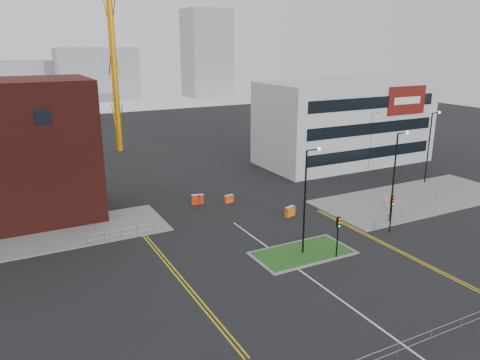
% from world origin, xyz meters
% --- Properties ---
extents(ground, '(200.00, 200.00, 0.00)m').
position_xyz_m(ground, '(0.00, 0.00, 0.00)').
color(ground, black).
rests_on(ground, ground).
extents(pavement_left, '(28.00, 8.00, 0.12)m').
position_xyz_m(pavement_left, '(-20.00, 22.00, 0.06)').
color(pavement_left, slate).
rests_on(pavement_left, ground).
extents(pavement_right, '(24.00, 10.00, 0.12)m').
position_xyz_m(pavement_right, '(22.00, 14.00, 0.06)').
color(pavement_right, slate).
rests_on(pavement_right, ground).
extents(island_kerb, '(8.60, 4.60, 0.08)m').
position_xyz_m(island_kerb, '(2.00, 8.00, 0.04)').
color(island_kerb, slate).
rests_on(island_kerb, ground).
extents(grass_island, '(8.00, 4.00, 0.12)m').
position_xyz_m(grass_island, '(2.00, 8.00, 0.06)').
color(grass_island, '#1D4C19').
rests_on(grass_island, ground).
extents(office_block, '(25.00, 12.20, 12.00)m').
position_xyz_m(office_block, '(26.01, 31.97, 6.00)').
color(office_block, silver).
rests_on(office_block, ground).
extents(streetlamp_island, '(1.46, 0.36, 9.18)m').
position_xyz_m(streetlamp_island, '(2.22, 8.00, 5.41)').
color(streetlamp_island, black).
rests_on(streetlamp_island, ground).
extents(streetlamp_right_near, '(1.46, 0.36, 9.18)m').
position_xyz_m(streetlamp_right_near, '(14.22, 10.00, 5.41)').
color(streetlamp_right_near, black).
rests_on(streetlamp_right_near, ground).
extents(streetlamp_right_far, '(1.46, 0.36, 9.18)m').
position_xyz_m(streetlamp_right_far, '(28.22, 18.00, 5.41)').
color(streetlamp_right_far, black).
rests_on(streetlamp_right_far, ground).
extents(traffic_light_island, '(0.28, 0.33, 3.65)m').
position_xyz_m(traffic_light_island, '(4.00, 5.98, 2.57)').
color(traffic_light_island, black).
rests_on(traffic_light_island, ground).
extents(traffic_light_right, '(0.28, 0.33, 3.65)m').
position_xyz_m(traffic_light_right, '(12.00, 7.98, 2.57)').
color(traffic_light_right, black).
rests_on(traffic_light_right, ground).
extents(railing_front, '(24.05, 0.05, 1.10)m').
position_xyz_m(railing_front, '(0.00, -6.00, 0.78)').
color(railing_front, gray).
rests_on(railing_front, ground).
extents(railing_left, '(6.05, 0.05, 1.10)m').
position_xyz_m(railing_left, '(-11.00, 18.00, 0.74)').
color(railing_left, gray).
rests_on(railing_left, ground).
extents(railing_right, '(19.05, 5.05, 1.10)m').
position_xyz_m(railing_right, '(20.50, 11.50, 0.78)').
color(railing_right, gray).
rests_on(railing_right, ground).
extents(centre_line, '(0.15, 30.00, 0.01)m').
position_xyz_m(centre_line, '(0.00, 2.00, 0.01)').
color(centre_line, silver).
rests_on(centre_line, ground).
extents(yellow_left_a, '(0.12, 24.00, 0.01)m').
position_xyz_m(yellow_left_a, '(-9.00, 10.00, 0.01)').
color(yellow_left_a, gold).
rests_on(yellow_left_a, ground).
extents(yellow_left_b, '(0.12, 24.00, 0.01)m').
position_xyz_m(yellow_left_b, '(-8.70, 10.00, 0.01)').
color(yellow_left_b, gold).
rests_on(yellow_left_b, ground).
extents(yellow_right_a, '(0.12, 20.00, 0.01)m').
position_xyz_m(yellow_right_a, '(9.50, 6.00, 0.01)').
color(yellow_right_a, gold).
rests_on(yellow_right_a, ground).
extents(yellow_right_b, '(0.12, 20.00, 0.01)m').
position_xyz_m(yellow_right_b, '(9.80, 6.00, 0.01)').
color(yellow_right_b, gold).
rests_on(yellow_right_b, ground).
extents(skyline_b, '(24.00, 12.00, 16.00)m').
position_xyz_m(skyline_b, '(10.00, 130.00, 8.00)').
color(skyline_b, gray).
rests_on(skyline_b, ground).
extents(skyline_c, '(14.00, 12.00, 28.00)m').
position_xyz_m(skyline_c, '(45.00, 125.00, 14.00)').
color(skyline_c, gray).
rests_on(skyline_c, ground).
extents(skyline_d, '(30.00, 12.00, 12.00)m').
position_xyz_m(skyline_d, '(-8.00, 140.00, 6.00)').
color(skyline_d, gray).
rests_on(skyline_d, ground).
extents(pedestrian, '(0.79, 0.68, 1.82)m').
position_xyz_m(pedestrian, '(16.20, 12.86, 0.91)').
color(pedestrian, '#CE859F').
rests_on(pedestrian, ground).
extents(barrier_left, '(1.38, 0.76, 1.11)m').
position_xyz_m(barrier_left, '(-1.00, 24.00, 0.60)').
color(barrier_left, red).
rests_on(barrier_left, ground).
extents(barrier_mid, '(1.12, 0.54, 0.91)m').
position_xyz_m(barrier_mid, '(2.30, 22.81, 0.49)').
color(barrier_mid, '#EE480D').
rests_on(barrier_mid, ground).
extents(barrier_right, '(1.31, 0.80, 1.04)m').
position_xyz_m(barrier_right, '(6.00, 16.00, 0.57)').
color(barrier_right, orange).
rests_on(barrier_right, ground).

